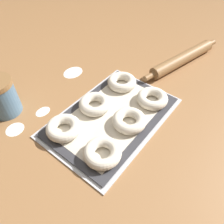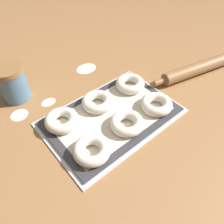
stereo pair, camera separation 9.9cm
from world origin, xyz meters
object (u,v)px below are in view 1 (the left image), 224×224
(bagel_front_left, at_px, (102,153))
(bagel_back_right, at_px, (122,82))
(baking_tray, at_px, (112,117))
(bagel_back_center, at_px, (95,104))
(bagel_front_center, at_px, (129,121))
(rolling_pin, at_px, (183,58))
(flour_canister, at_px, (1,97))
(bagel_front_right, at_px, (152,98))
(bagel_back_left, at_px, (64,128))

(bagel_front_left, relative_size, bagel_back_right, 1.00)
(baking_tray, distance_m, bagel_back_center, 0.07)
(bagel_front_center, height_order, rolling_pin, rolling_pin)
(bagel_front_center, height_order, flour_canister, flour_canister)
(bagel_front_center, bearing_deg, bagel_front_right, -1.57)
(baking_tray, distance_m, bagel_back_left, 0.17)
(rolling_pin, bearing_deg, bagel_front_center, -176.80)
(bagel_front_right, xyz_separation_m, bagel_back_left, (-0.29, 0.15, 0.00))
(bagel_back_left, bearing_deg, baking_tray, -27.48)
(bagel_back_right, bearing_deg, bagel_front_center, -136.53)
(bagel_front_center, xyz_separation_m, bagel_back_left, (-0.15, 0.14, 0.00))
(bagel_front_center, distance_m, bagel_back_right, 0.20)
(bagel_front_left, xyz_separation_m, flour_canister, (-0.06, 0.39, 0.04))
(bagel_back_left, height_order, bagel_back_center, same)
(flour_canister, xyz_separation_m, rolling_pin, (0.64, -0.35, -0.04))
(bagel_back_left, bearing_deg, bagel_front_center, -43.46)
(baking_tray, bearing_deg, rolling_pin, -5.49)
(bagel_back_left, bearing_deg, bagel_front_right, -27.14)
(bagel_front_right, relative_size, rolling_pin, 0.24)
(bagel_front_right, bearing_deg, bagel_back_center, 136.38)
(bagel_back_center, distance_m, flour_canister, 0.31)
(baking_tray, distance_m, flour_canister, 0.37)
(bagel_front_left, height_order, bagel_back_right, same)
(rolling_pin, bearing_deg, bagel_back_left, 168.60)
(bagel_front_left, height_order, flour_canister, flour_canister)
(bagel_back_left, relative_size, flour_canister, 0.85)
(bagel_back_left, distance_m, flour_canister, 0.24)
(bagel_back_right, height_order, rolling_pin, rolling_pin)
(bagel_front_left, bearing_deg, bagel_front_center, 3.83)
(bagel_front_right, bearing_deg, baking_tray, 153.22)
(bagel_front_center, xyz_separation_m, bagel_front_right, (0.14, -0.00, 0.00))
(bagel_back_center, height_order, flour_canister, flour_canister)
(bagel_front_left, distance_m, bagel_front_right, 0.28)
(bagel_front_center, xyz_separation_m, bagel_back_center, (-0.01, 0.14, 0.00))
(rolling_pin, bearing_deg, baking_tray, 174.51)
(bagel_front_center, distance_m, bagel_back_left, 0.21)
(flour_canister, bearing_deg, bagel_front_right, -47.99)
(baking_tray, height_order, bagel_back_right, bagel_back_right)
(bagel_front_left, distance_m, flour_canister, 0.39)
(baking_tray, height_order, flour_canister, flour_canister)
(bagel_front_left, bearing_deg, rolling_pin, 3.36)
(bagel_front_left, xyz_separation_m, bagel_front_right, (0.28, 0.01, 0.00))
(bagel_front_center, bearing_deg, rolling_pin, 3.20)
(bagel_back_right, distance_m, rolling_pin, 0.32)
(bagel_back_left, xyz_separation_m, rolling_pin, (0.59, -0.12, -0.00))
(rolling_pin, bearing_deg, bagel_front_right, -174.67)
(bagel_front_right, xyz_separation_m, bagel_back_center, (-0.15, 0.14, 0.00))
(bagel_front_center, height_order, bagel_front_right, same)
(baking_tray, xyz_separation_m, bagel_back_right, (0.15, 0.07, 0.02))
(baking_tray, bearing_deg, bagel_front_left, -151.45)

